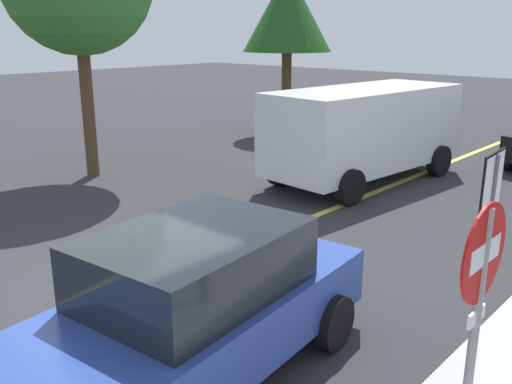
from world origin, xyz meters
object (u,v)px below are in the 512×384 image
(stop_sign, at_px, (478,299))
(white_van, at_px, (365,128))
(speed_limit_sign, at_px, (485,237))
(tree_centre_verge, at_px, (287,12))
(car_blue_approaching, at_px, (185,312))

(stop_sign, height_order, white_van, stop_sign)
(speed_limit_sign, xyz_separation_m, tree_centre_verge, (10.17, 10.57, 2.30))
(stop_sign, xyz_separation_m, tree_centre_verge, (11.02, 10.86, 2.46))
(tree_centre_verge, bearing_deg, stop_sign, -135.42)
(speed_limit_sign, distance_m, white_van, 8.48)
(stop_sign, xyz_separation_m, car_blue_approaching, (-0.64, 2.56, -0.79))
(white_van, distance_m, tree_centre_verge, 6.96)
(speed_limit_sign, distance_m, tree_centre_verge, 14.84)
(stop_sign, xyz_separation_m, white_van, (7.49, 5.55, -0.33))
(car_blue_approaching, bearing_deg, stop_sign, -75.91)
(white_van, bearing_deg, tree_centre_verge, 56.36)
(stop_sign, distance_m, speed_limit_sign, 0.92)
(stop_sign, relative_size, white_van, 0.44)
(white_van, relative_size, car_blue_approaching, 1.15)
(stop_sign, relative_size, speed_limit_sign, 0.93)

